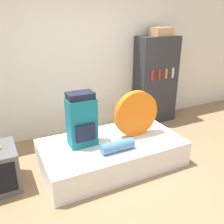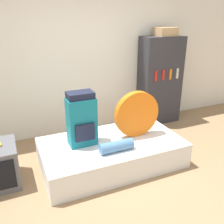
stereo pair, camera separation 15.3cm
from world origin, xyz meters
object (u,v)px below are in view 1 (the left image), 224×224
(tent_bag, at_px, (136,114))
(cardboard_box, at_px, (161,31))
(backpack, at_px, (82,120))
(bookshelf, at_px, (155,80))
(sleeping_roll, at_px, (117,146))

(tent_bag, xyz_separation_m, cardboard_box, (1.13, 1.04, 1.05))
(backpack, relative_size, bookshelf, 0.45)
(bookshelf, bearing_deg, sleeping_roll, -138.83)
(tent_bag, xyz_separation_m, bookshelf, (1.09, 1.05, 0.13))
(tent_bag, relative_size, sleeping_roll, 1.48)
(tent_bag, distance_m, bookshelf, 1.52)
(backpack, distance_m, cardboard_box, 2.40)
(backpack, bearing_deg, bookshelf, 27.19)
(backpack, bearing_deg, sleeping_roll, -47.52)
(tent_bag, height_order, cardboard_box, cardboard_box)
(bookshelf, height_order, cardboard_box, cardboard_box)
(bookshelf, relative_size, cardboard_box, 4.64)
(backpack, xyz_separation_m, tent_bag, (0.81, -0.07, -0.03))
(tent_bag, distance_m, cardboard_box, 1.86)
(backpack, height_order, cardboard_box, cardboard_box)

